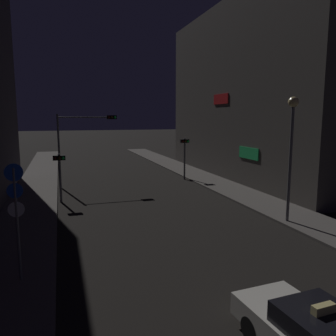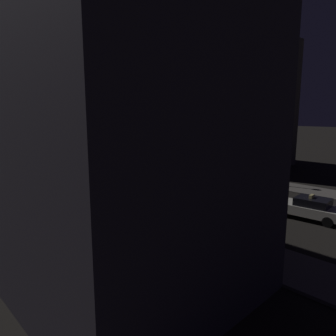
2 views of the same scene
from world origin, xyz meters
TOP-DOWN VIEW (x-y plane):
  - sidewalk_left at (-7.27, 28.15)m, footprint 3.18×60.30m
  - sidewalk_right at (7.27, 28.15)m, footprint 3.18×60.30m
  - building_facade_right at (14.78, 28.96)m, footprint 11.91×25.36m
  - traffic_light_overhead at (-3.72, 28.76)m, footprint 4.74×0.42m
  - traffic_light_left_kerb at (-5.43, 23.84)m, footprint 0.80×0.42m
  - traffic_light_right_kerb at (5.43, 29.19)m, footprint 0.80×0.42m
  - sign_pole_left at (-6.83, 12.53)m, footprint 0.59×0.10m
  - street_lamp_near_block at (6.17, 15.38)m, footprint 0.55×0.55m

SIDE VIEW (x-z plane):
  - sidewalk_left at x=-7.27m, z-range 0.00..0.14m
  - sidewalk_right at x=7.27m, z-range 0.00..0.14m
  - traffic_light_left_kerb at x=-5.43m, z-range 0.74..4.00m
  - sign_pole_left at x=-6.83m, z-range 0.57..4.61m
  - traffic_light_right_kerb at x=5.43m, z-range 0.82..4.60m
  - traffic_light_overhead at x=-3.72m, z-range 1.29..7.21m
  - street_lamp_near_block at x=6.17m, z-range 1.55..8.13m
  - building_facade_right at x=14.78m, z-range 0.00..15.89m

